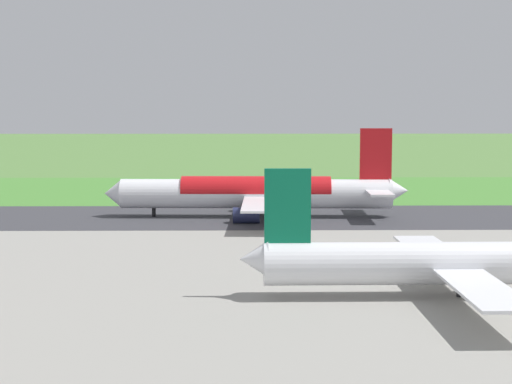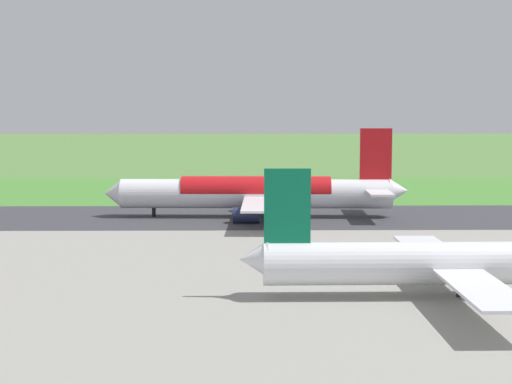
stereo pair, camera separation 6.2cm
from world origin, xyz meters
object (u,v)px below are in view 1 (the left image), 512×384
at_px(airliner_main, 258,193).
at_px(airliner_parked_mid, 458,262).
at_px(traffic_cone_orange, 198,191).
at_px(no_stopping_sign, 225,187).

xyz_separation_m(airliner_main, airliner_parked_mid, (-19.79, 60.31, -0.66)).
relative_size(airliner_main, traffic_cone_orange, 98.31).
bearing_deg(traffic_cone_orange, airliner_main, 107.68).
height_order(airliner_main, traffic_cone_orange, airliner_main).
relative_size(airliner_main, airliner_parked_mid, 1.17).
bearing_deg(no_stopping_sign, airliner_main, 100.55).
bearing_deg(airliner_parked_mid, airliner_main, -71.84).
bearing_deg(airliner_main, traffic_cone_orange, -72.32).
bearing_deg(traffic_cone_orange, no_stopping_sign, 143.11).
bearing_deg(airliner_parked_mid, no_stopping_sign, -74.64).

